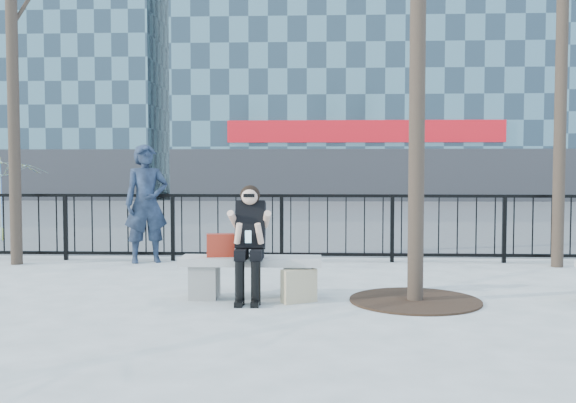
{
  "coord_description": "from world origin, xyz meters",
  "views": [
    {
      "loc": [
        0.76,
        -7.44,
        1.53
      ],
      "look_at": [
        0.4,
        0.8,
        1.1
      ],
      "focal_mm": 40.0,
      "sensor_mm": 36.0,
      "label": 1
    }
  ],
  "objects": [
    {
      "name": "ground",
      "position": [
        0.0,
        0.0,
        0.0
      ],
      "size": [
        120.0,
        120.0,
        0.0
      ],
      "primitive_type": "plane",
      "color": "gray",
      "rests_on": "ground"
    },
    {
      "name": "street_surface",
      "position": [
        0.0,
        15.0,
        0.0
      ],
      "size": [
        60.0,
        23.0,
        0.01
      ],
      "primitive_type": "cube",
      "color": "#474747",
      "rests_on": "ground"
    },
    {
      "name": "railing",
      "position": [
        0.0,
        3.0,
        0.55
      ],
      "size": [
        14.0,
        0.06,
        1.1
      ],
      "color": "black",
      "rests_on": "ground"
    },
    {
      "name": "tree_grate",
      "position": [
        1.9,
        -0.1,
        0.01
      ],
      "size": [
        1.5,
        1.5,
        0.02
      ],
      "primitive_type": "cylinder",
      "color": "black",
      "rests_on": "ground"
    },
    {
      "name": "bench_main",
      "position": [
        0.0,
        0.0,
        0.3
      ],
      "size": [
        1.65,
        0.46,
        0.49
      ],
      "color": "slate",
      "rests_on": "ground"
    },
    {
      "name": "seated_woman",
      "position": [
        0.0,
        -0.16,
        0.67
      ],
      "size": [
        0.5,
        0.64,
        1.34
      ],
      "color": "black",
      "rests_on": "ground"
    },
    {
      "name": "handbag",
      "position": [
        -0.36,
        0.02,
        0.62
      ],
      "size": [
        0.35,
        0.2,
        0.27
      ],
      "primitive_type": "cube",
      "rotation": [
        0.0,
        0.0,
        0.17
      ],
      "color": "maroon",
      "rests_on": "bench_main"
    },
    {
      "name": "shopping_bag",
      "position": [
        0.57,
        -0.2,
        0.19
      ],
      "size": [
        0.42,
        0.33,
        0.38
      ],
      "primitive_type": "cube",
      "rotation": [
        0.0,
        0.0,
        0.51
      ],
      "color": "#CEB591",
      "rests_on": "ground"
    },
    {
      "name": "standing_man",
      "position": [
        -1.98,
        2.8,
        0.96
      ],
      "size": [
        0.82,
        0.7,
        1.91
      ],
      "primitive_type": "imported",
      "rotation": [
        0.0,
        0.0,
        0.41
      ],
      "color": "black",
      "rests_on": "ground"
    }
  ]
}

